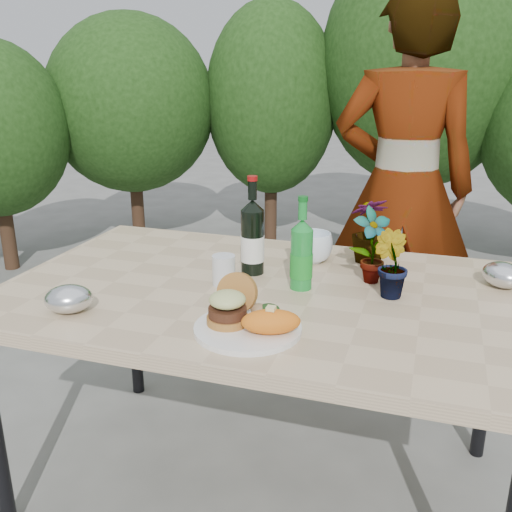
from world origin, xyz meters
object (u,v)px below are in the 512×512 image
(dinner_plate, at_px, (248,329))
(wine_bottle, at_px, (252,238))
(patio_table, at_px, (264,305))
(person, at_px, (403,188))

(dinner_plate, distance_m, wine_bottle, 0.45)
(patio_table, distance_m, dinner_plate, 0.31)
(patio_table, bearing_deg, dinner_plate, -80.85)
(wine_bottle, distance_m, person, 1.03)
(patio_table, height_order, person, person)
(patio_table, height_order, wine_bottle, wine_bottle)
(dinner_plate, height_order, person, person)
(patio_table, relative_size, person, 0.92)
(dinner_plate, xyz_separation_m, person, (0.28, 1.37, 0.11))
(patio_table, relative_size, wine_bottle, 4.95)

